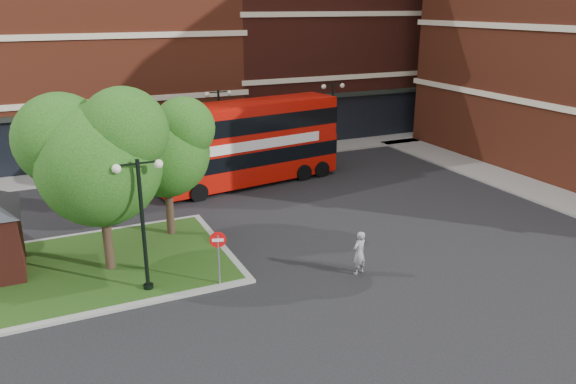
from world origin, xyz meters
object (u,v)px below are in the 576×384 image
bus (248,138)px  car_silver (92,174)px  woman (359,253)px  car_white (298,143)px

bus → car_silver: (-8.30, 3.64, -2.09)m
bus → woman: 12.74m
woman → car_white: bearing=-125.2°
bus → car_white: bus is taller
woman → car_white: (5.95, 17.74, -0.19)m
bus → woman: bus is taller
bus → car_white: size_ratio=2.70×
bus → car_silver: bus is taller
car_silver → woman: bearing=-154.5°
woman → car_silver: 18.12m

